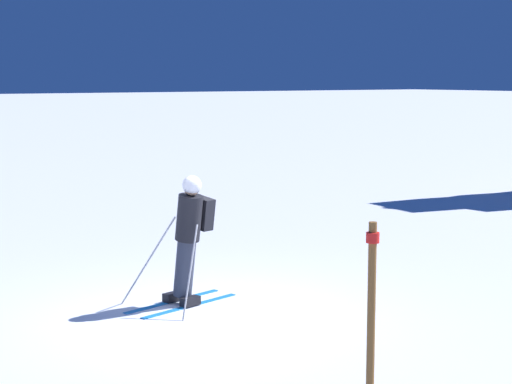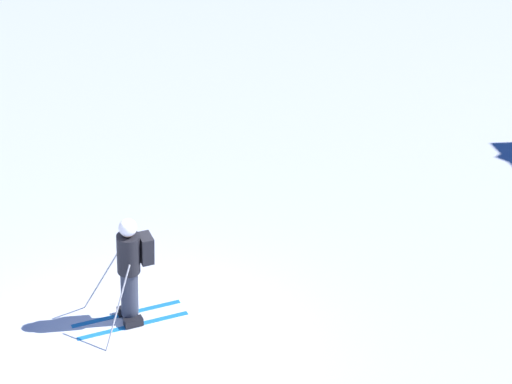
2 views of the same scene
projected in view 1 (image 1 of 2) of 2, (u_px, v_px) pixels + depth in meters
ground_plane at (204, 314)px, 11.45m from camera, size 300.00×300.00×0.00m
skier at (189, 233)px, 11.75m from camera, size 1.26×1.78×1.85m
trail_marker at (371, 305)px, 8.19m from camera, size 0.13×0.13×1.79m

